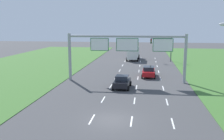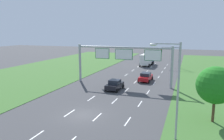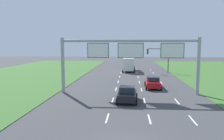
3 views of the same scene
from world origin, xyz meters
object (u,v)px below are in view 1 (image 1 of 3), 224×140
(sign_gantry, at_px, (127,48))
(car_near_red, at_px, (122,82))
(car_lead_silver, at_px, (149,71))
(traffic_light_mast, at_px, (163,44))
(box_truck, at_px, (133,53))

(sign_gantry, bearing_deg, car_near_red, -94.84)
(car_lead_silver, bearing_deg, car_near_red, -112.92)
(car_near_red, distance_m, traffic_light_mast, 26.32)
(box_truck, height_order, sign_gantry, sign_gantry)
(car_near_red, height_order, car_lead_silver, car_near_red)
(car_lead_silver, distance_m, traffic_light_mast, 17.93)
(sign_gantry, bearing_deg, traffic_light_mast, 73.22)
(box_truck, xyz_separation_m, sign_gantry, (0.21, -23.45, 3.22))
(car_lead_silver, xyz_separation_m, traffic_light_mast, (3.22, 17.38, 3.04))
(car_near_red, xyz_separation_m, car_lead_silver, (3.55, 7.87, 0.01))
(box_truck, distance_m, traffic_light_mast, 7.30)
(car_near_red, height_order, box_truck, box_truck)
(car_near_red, relative_size, car_lead_silver, 0.88)
(car_near_red, distance_m, car_lead_silver, 8.63)
(traffic_light_mast, bearing_deg, car_lead_silver, -100.48)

